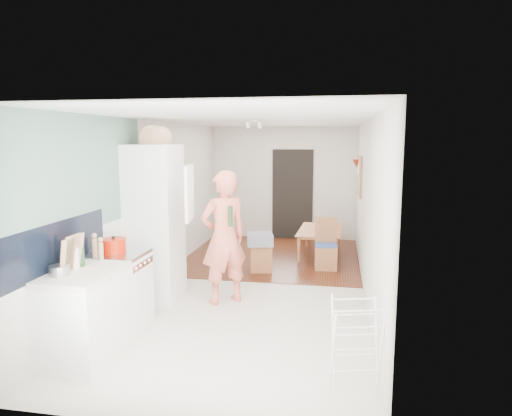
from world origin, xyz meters
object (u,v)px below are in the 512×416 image
(dining_table, at_px, (322,244))
(dining_chair, at_px, (326,244))
(person, at_px, (224,226))
(drying_rack, at_px, (355,346))
(stool, at_px, (261,258))

(dining_table, height_order, dining_chair, dining_chair)
(person, relative_size, drying_rack, 2.65)
(stool, xyz_separation_m, drying_rack, (1.44, -3.48, 0.17))
(stool, bearing_deg, drying_rack, -67.56)
(dining_chair, distance_m, drying_rack, 3.82)
(person, distance_m, dining_chair, 2.38)
(person, relative_size, dining_table, 1.75)
(person, bearing_deg, dining_table, -152.52)
(dining_table, bearing_deg, drying_rack, -171.99)
(person, distance_m, stool, 1.77)
(dining_chair, bearing_deg, drying_rack, -88.28)
(dining_chair, xyz_separation_m, drying_rack, (0.36, -3.81, -0.04))
(person, xyz_separation_m, dining_chair, (1.33, 1.87, -0.63))
(dining_table, distance_m, drying_rack, 4.77)
(dining_table, xyz_separation_m, drying_rack, (0.47, -4.74, 0.19))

